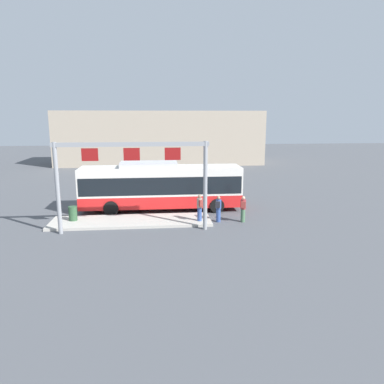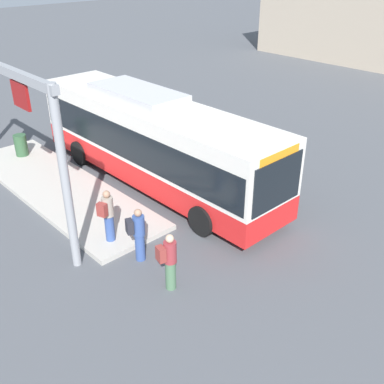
{
  "view_description": "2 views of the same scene",
  "coord_description": "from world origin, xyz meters",
  "px_view_note": "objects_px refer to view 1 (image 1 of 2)",
  "views": [
    {
      "loc": [
        -0.32,
        -25.33,
        6.59
      ],
      "look_at": [
        2.01,
        -1.87,
        1.64
      ],
      "focal_mm": 33.98,
      "sensor_mm": 36.0,
      "label": 1
    },
    {
      "loc": [
        12.35,
        -9.61,
        7.96
      ],
      "look_at": [
        3.45,
        -1.3,
        1.4
      ],
      "focal_mm": 42.63,
      "sensor_mm": 36.0,
      "label": 2
    }
  ],
  "objects_px": {
    "person_waiting_near": "(218,208)",
    "bus_main": "(161,185)",
    "person_waiting_mid": "(200,207)",
    "person_boarding": "(243,208)",
    "trash_bin": "(73,213)"
  },
  "relations": [
    {
      "from": "person_boarding",
      "to": "person_waiting_mid",
      "type": "xyz_separation_m",
      "value": [
        -2.75,
        -0.01,
        0.16
      ]
    },
    {
      "from": "person_waiting_near",
      "to": "person_waiting_mid",
      "type": "distance_m",
      "value": 1.23
    },
    {
      "from": "person_waiting_near",
      "to": "trash_bin",
      "type": "height_order",
      "value": "person_waiting_near"
    },
    {
      "from": "person_waiting_near",
      "to": "bus_main",
      "type": "bearing_deg",
      "value": 66.0
    },
    {
      "from": "bus_main",
      "to": "person_boarding",
      "type": "height_order",
      "value": "bus_main"
    },
    {
      "from": "bus_main",
      "to": "person_waiting_mid",
      "type": "xyz_separation_m",
      "value": [
        2.33,
        -3.62,
        -0.76
      ]
    },
    {
      "from": "person_boarding",
      "to": "person_waiting_near",
      "type": "distance_m",
      "value": 1.56
    },
    {
      "from": "person_boarding",
      "to": "person_waiting_mid",
      "type": "height_order",
      "value": "person_waiting_mid"
    },
    {
      "from": "person_boarding",
      "to": "person_waiting_mid",
      "type": "bearing_deg",
      "value": 103.28
    },
    {
      "from": "person_boarding",
      "to": "person_waiting_near",
      "type": "relative_size",
      "value": 1.0
    },
    {
      "from": "person_waiting_mid",
      "to": "person_boarding",
      "type": "bearing_deg",
      "value": -109.74
    },
    {
      "from": "bus_main",
      "to": "trash_bin",
      "type": "height_order",
      "value": "bus_main"
    },
    {
      "from": "bus_main",
      "to": "person_waiting_mid",
      "type": "relative_size",
      "value": 6.74
    },
    {
      "from": "bus_main",
      "to": "person_waiting_near",
      "type": "relative_size",
      "value": 6.74
    },
    {
      "from": "bus_main",
      "to": "person_waiting_mid",
      "type": "bearing_deg",
      "value": -57.28
    }
  ]
}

